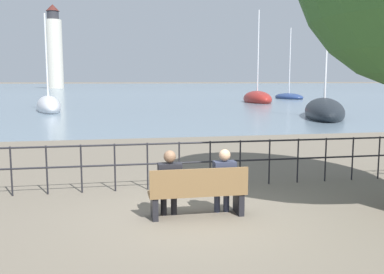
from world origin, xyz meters
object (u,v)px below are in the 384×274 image
at_px(seated_person_right, 224,178).
at_px(sailboat_1, 257,99).
at_px(seated_person_left, 170,180).
at_px(harbor_lighthouse, 54,50).
at_px(sailboat_0, 49,106).
at_px(sailboat_4, 289,97).
at_px(sailboat_3, 324,111).
at_px(park_bench, 198,193).

height_order(seated_person_right, sailboat_1, sailboat_1).
distance_m(seated_person_left, harbor_lighthouse, 127.18).
distance_m(sailboat_0, harbor_lighthouse, 98.98).
distance_m(seated_person_left, sailboat_0, 28.46).
bearing_deg(seated_person_left, sailboat_0, 101.69).
distance_m(sailboat_4, harbor_lighthouse, 89.60).
xyz_separation_m(sailboat_3, harbor_lighthouse, (-29.55, 106.96, 10.89)).
height_order(sailboat_0, sailboat_1, sailboat_1).
bearing_deg(sailboat_4, sailboat_1, -139.19).
xyz_separation_m(seated_person_left, harbor_lighthouse, (-16.72, 125.63, 10.59)).
bearing_deg(seated_person_right, sailboat_4, 65.17).
distance_m(seated_person_right, sailboat_0, 28.67).
bearing_deg(harbor_lighthouse, sailboat_1, -70.33).
bearing_deg(sailboat_3, sailboat_0, 177.22).
xyz_separation_m(sailboat_0, sailboat_4, (27.85, 17.77, -0.11)).
bearing_deg(sailboat_3, park_bench, -99.80).
distance_m(seated_person_right, sailboat_3, 22.11).
height_order(seated_person_left, sailboat_1, sailboat_1).
distance_m(park_bench, harbor_lighthouse, 127.34).
bearing_deg(harbor_lighthouse, seated_person_right, -81.98).
bearing_deg(sailboat_0, sailboat_1, 13.47).
xyz_separation_m(park_bench, seated_person_left, (-0.49, 0.08, 0.24)).
distance_m(seated_person_left, sailboat_3, 22.65).
height_order(seated_person_right, sailboat_4, sailboat_4).
relative_size(seated_person_left, seated_person_right, 1.01).
bearing_deg(seated_person_left, park_bench, -8.93).
bearing_deg(harbor_lighthouse, park_bench, -82.20).
relative_size(park_bench, harbor_lighthouse, 0.07).
distance_m(sailboat_1, sailboat_3, 18.81).
distance_m(sailboat_3, harbor_lighthouse, 111.50).
bearing_deg(sailboat_4, seated_person_right, -122.63).
bearing_deg(seated_person_right, sailboat_1, 69.69).
bearing_deg(harbor_lighthouse, seated_person_left, -82.42).
xyz_separation_m(park_bench, sailboat_1, (14.33, 37.45, -0.04)).
xyz_separation_m(sailboat_1, sailboat_3, (-1.99, -18.71, -0.01)).
xyz_separation_m(sailboat_0, sailboat_3, (18.59, -9.19, 0.01)).
bearing_deg(park_bench, seated_person_left, 171.07).
relative_size(park_bench, seated_person_left, 1.44).
xyz_separation_m(seated_person_left, sailboat_4, (22.09, 45.63, -0.41)).
bearing_deg(sailboat_0, sailboat_3, -37.65).
bearing_deg(sailboat_3, sailboat_1, 107.45).
relative_size(seated_person_left, sailboat_0, 0.15).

